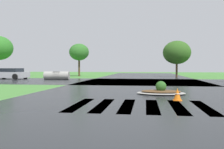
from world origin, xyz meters
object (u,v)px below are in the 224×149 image
median_island (161,91)px  traffic_cone (177,95)px  drainage_pipe_stack (57,75)px  car_silver_hatch (10,74)px

median_island → traffic_cone: median_island is taller
drainage_pipe_stack → traffic_cone: 19.12m
traffic_cone → median_island: bearing=102.6°
median_island → car_silver_hatch: (-16.54, 13.33, 0.46)m
median_island → drainage_pipe_stack: 16.92m
median_island → drainage_pipe_stack: size_ratio=0.88×
car_silver_hatch → traffic_cone: 23.20m
median_island → drainage_pipe_stack: bearing=129.3°
drainage_pipe_stack → car_silver_hatch: bearing=177.7°
car_silver_hatch → drainage_pipe_stack: (5.83, -0.23, -0.16)m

